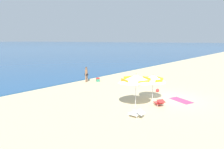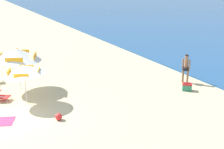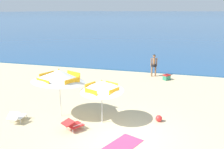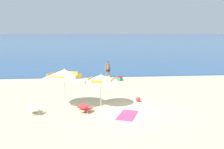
{
  "view_description": "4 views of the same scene",
  "coord_description": "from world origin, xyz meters",
  "px_view_note": "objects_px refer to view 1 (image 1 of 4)",
  "views": [
    {
      "loc": [
        -14.26,
        -6.04,
        4.52
      ],
      "look_at": [
        -0.67,
        5.55,
        1.39
      ],
      "focal_mm": 31.17,
      "sensor_mm": 36.0,
      "label": 1
    },
    {
      "loc": [
        12.54,
        -1.59,
        5.83
      ],
      "look_at": [
        -1.67,
        5.82,
        0.63
      ],
      "focal_mm": 48.28,
      "sensor_mm": 36.0,
      "label": 2
    },
    {
      "loc": [
        2.09,
        -8.97,
        4.91
      ],
      "look_at": [
        -2.11,
        5.45,
        1.06
      ],
      "focal_mm": 40.63,
      "sensor_mm": 36.0,
      "label": 3
    },
    {
      "loc": [
        -2.1,
        -13.51,
        4.35
      ],
      "look_at": [
        -0.24,
        4.41,
        1.35
      ],
      "focal_mm": 40.34,
      "sensor_mm": 36.0,
      "label": 4
    }
  ],
  "objects_px": {
    "lounge_chair_under_umbrella": "(137,113)",
    "beach_ball": "(158,90)",
    "lounge_chair_beside_umbrella": "(159,102)",
    "beach_umbrella_striped_main": "(136,79)",
    "cooler_box": "(98,80)",
    "beach_umbrella_striped_second": "(153,78)",
    "person_standing_near_shore": "(86,73)",
    "beach_towel": "(181,100)"
  },
  "relations": [
    {
      "from": "lounge_chair_under_umbrella",
      "to": "lounge_chair_beside_umbrella",
      "type": "height_order",
      "value": "lounge_chair_under_umbrella"
    },
    {
      "from": "lounge_chair_beside_umbrella",
      "to": "person_standing_near_shore",
      "type": "bearing_deg",
      "value": 77.91
    },
    {
      "from": "lounge_chair_under_umbrella",
      "to": "beach_ball",
      "type": "height_order",
      "value": "lounge_chair_under_umbrella"
    },
    {
      "from": "beach_umbrella_striped_second",
      "to": "lounge_chair_beside_umbrella",
      "type": "xyz_separation_m",
      "value": [
        -0.94,
        -1.06,
        -1.43
      ]
    },
    {
      "from": "lounge_chair_under_umbrella",
      "to": "beach_towel",
      "type": "relative_size",
      "value": 0.52
    },
    {
      "from": "beach_umbrella_striped_main",
      "to": "beach_umbrella_striped_second",
      "type": "height_order",
      "value": "beach_umbrella_striped_main"
    },
    {
      "from": "beach_umbrella_striped_main",
      "to": "lounge_chair_under_umbrella",
      "type": "bearing_deg",
      "value": -144.41
    },
    {
      "from": "lounge_chair_beside_umbrella",
      "to": "lounge_chair_under_umbrella",
      "type": "bearing_deg",
      "value": 178.78
    },
    {
      "from": "beach_umbrella_striped_second",
      "to": "beach_umbrella_striped_main",
      "type": "bearing_deg",
      "value": 176.05
    },
    {
      "from": "beach_ball",
      "to": "beach_towel",
      "type": "xyz_separation_m",
      "value": [
        -1.11,
        -2.56,
        -0.14
      ]
    },
    {
      "from": "beach_umbrella_striped_second",
      "to": "lounge_chair_beside_umbrella",
      "type": "relative_size",
      "value": 2.13
    },
    {
      "from": "cooler_box",
      "to": "beach_ball",
      "type": "height_order",
      "value": "cooler_box"
    },
    {
      "from": "beach_umbrella_striped_second",
      "to": "cooler_box",
      "type": "xyz_separation_m",
      "value": [
        2.21,
        8.05,
        -1.5
      ]
    },
    {
      "from": "lounge_chair_under_umbrella",
      "to": "beach_towel",
      "type": "xyz_separation_m",
      "value": [
        5.02,
        -0.75,
        -0.26
      ]
    },
    {
      "from": "beach_towel",
      "to": "beach_ball",
      "type": "bearing_deg",
      "value": 66.51
    },
    {
      "from": "beach_umbrella_striped_main",
      "to": "lounge_chair_under_umbrella",
      "type": "distance_m",
      "value": 2.6
    },
    {
      "from": "beach_umbrella_striped_second",
      "to": "person_standing_near_shore",
      "type": "bearing_deg",
      "value": 82.41
    },
    {
      "from": "beach_umbrella_striped_second",
      "to": "beach_ball",
      "type": "distance_m",
      "value": 3.0
    },
    {
      "from": "beach_umbrella_striped_main",
      "to": "lounge_chair_beside_umbrella",
      "type": "relative_size",
      "value": 3.52
    },
    {
      "from": "beach_umbrella_striped_main",
      "to": "lounge_chair_under_umbrella",
      "type": "xyz_separation_m",
      "value": [
        -1.6,
        -1.15,
        -1.7
      ]
    },
    {
      "from": "beach_umbrella_striped_main",
      "to": "beach_towel",
      "type": "bearing_deg",
      "value": -28.94
    },
    {
      "from": "cooler_box",
      "to": "beach_umbrella_striped_second",
      "type": "bearing_deg",
      "value": -105.35
    },
    {
      "from": "beach_umbrella_striped_main",
      "to": "lounge_chair_beside_umbrella",
      "type": "xyz_separation_m",
      "value": [
        1.17,
        -1.2,
        -1.69
      ]
    },
    {
      "from": "lounge_chair_beside_umbrella",
      "to": "beach_towel",
      "type": "bearing_deg",
      "value": -16.96
    },
    {
      "from": "lounge_chair_beside_umbrella",
      "to": "beach_ball",
      "type": "relative_size",
      "value": 3.32
    },
    {
      "from": "beach_towel",
      "to": "person_standing_near_shore",
      "type": "bearing_deg",
      "value": 90.77
    },
    {
      "from": "person_standing_near_shore",
      "to": "cooler_box",
      "type": "bearing_deg",
      "value": -35.78
    },
    {
      "from": "beach_umbrella_striped_second",
      "to": "lounge_chair_beside_umbrella",
      "type": "distance_m",
      "value": 2.01
    },
    {
      "from": "lounge_chair_under_umbrella",
      "to": "person_standing_near_shore",
      "type": "bearing_deg",
      "value": 63.52
    },
    {
      "from": "cooler_box",
      "to": "person_standing_near_shore",
      "type": "bearing_deg",
      "value": 144.22
    },
    {
      "from": "lounge_chair_beside_umbrella",
      "to": "person_standing_near_shore",
      "type": "height_order",
      "value": "person_standing_near_shore"
    },
    {
      "from": "beach_towel",
      "to": "beach_umbrella_striped_main",
      "type": "bearing_deg",
      "value": 151.06
    },
    {
      "from": "beach_umbrella_striped_main",
      "to": "person_standing_near_shore",
      "type": "bearing_deg",
      "value": 69.24
    },
    {
      "from": "lounge_chair_beside_umbrella",
      "to": "beach_umbrella_striped_second",
      "type": "bearing_deg",
      "value": 48.49
    },
    {
      "from": "beach_umbrella_striped_second",
      "to": "cooler_box",
      "type": "bearing_deg",
      "value": 74.65
    },
    {
      "from": "lounge_chair_under_umbrella",
      "to": "cooler_box",
      "type": "distance_m",
      "value": 10.81
    },
    {
      "from": "lounge_chair_beside_umbrella",
      "to": "beach_ball",
      "type": "distance_m",
      "value": 3.85
    },
    {
      "from": "beach_towel",
      "to": "cooler_box",
      "type": "bearing_deg",
      "value": 84.77
    },
    {
      "from": "beach_ball",
      "to": "beach_towel",
      "type": "distance_m",
      "value": 2.8
    },
    {
      "from": "beach_umbrella_striped_main",
      "to": "lounge_chair_beside_umbrella",
      "type": "bearing_deg",
      "value": -45.86
    },
    {
      "from": "lounge_chair_beside_umbrella",
      "to": "cooler_box",
      "type": "distance_m",
      "value": 9.64
    },
    {
      "from": "person_standing_near_shore",
      "to": "cooler_box",
      "type": "distance_m",
      "value": 1.49
    }
  ]
}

